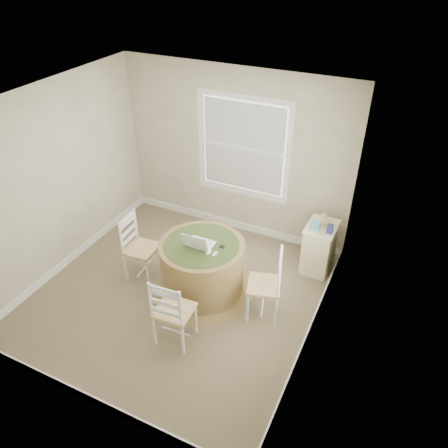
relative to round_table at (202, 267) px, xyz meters
The scene contains 14 objects.
room 0.88m from the round_table, 160.97° to the right, with size 3.64×3.64×2.64m.
round_table is the anchor object (origin of this frame).
chair_left 0.91m from the round_table, behind, with size 0.42×0.40×0.95m, color white, non-canonical shape.
chair_near 0.88m from the round_table, 83.68° to the right, with size 0.42×0.40×0.95m, color white, non-canonical shape.
chair_right 0.87m from the round_table, ahead, with size 0.42×0.40×0.95m, color white, non-canonical shape.
laptop 0.39m from the round_table, 122.21° to the right, with size 0.35×0.30×0.24m.
mouse 0.42m from the round_table, 36.03° to the right, with size 0.06×0.10×0.03m, color white.
phone 0.44m from the round_table, 22.68° to the right, with size 0.04×0.09×0.02m, color #B7BABF.
keys 0.45m from the round_table, 13.11° to the left, with size 0.06×0.05×0.03m, color black.
corner_chest 1.70m from the round_table, 42.88° to the left, with size 0.42×0.55×0.72m.
tissue_box 1.62m from the round_table, 42.07° to the left, with size 0.12×0.12×0.10m, color #58A6CA.
box_yellow 1.78m from the round_table, 42.27° to the left, with size 0.15×0.10×0.06m, color gold.
box_blue 1.76m from the round_table, 37.55° to the left, with size 0.08×0.08×0.12m, color navy.
cup_cream 1.83m from the round_table, 47.11° to the left, with size 0.07×0.07×0.09m, color beige.
Camera 1 is at (2.43, -3.65, 4.09)m, focal length 35.00 mm.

